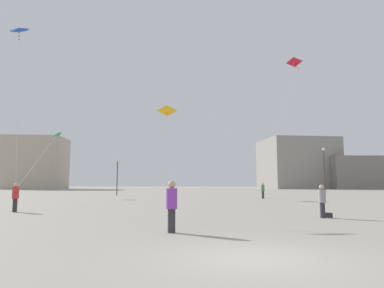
{
  "coord_description": "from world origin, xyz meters",
  "views": [
    {
      "loc": [
        -1.94,
        -8.0,
        1.71
      ],
      "look_at": [
        0.0,
        21.43,
        4.98
      ],
      "focal_mm": 32.58,
      "sensor_mm": 36.0,
      "label": 1
    }
  ],
  "objects_px": {
    "lamppost_east": "(324,165)",
    "kite_amber_delta": "(168,112)",
    "building_centre_hall": "(297,164)",
    "kite_cobalt_diamond": "(19,30)",
    "person_in_purple": "(172,204)",
    "building_left_hall": "(37,163)",
    "person_in_grey": "(322,200)",
    "person_in_green": "(263,190)",
    "person_in_red": "(15,196)",
    "building_right_hall": "(367,173)",
    "kite_emerald_diamond": "(57,135)",
    "kite_crimson_delta": "(293,67)",
    "lamppost_west": "(117,171)",
    "handbag_beside_flyer": "(329,215)"
  },
  "relations": [
    {
      "from": "lamppost_east",
      "to": "kite_amber_delta",
      "type": "bearing_deg",
      "value": -171.38
    },
    {
      "from": "building_centre_hall",
      "to": "lamppost_east",
      "type": "bearing_deg",
      "value": -107.18
    },
    {
      "from": "kite_cobalt_diamond",
      "to": "kite_amber_delta",
      "type": "distance_m",
      "value": 19.92
    },
    {
      "from": "person_in_purple",
      "to": "building_left_hall",
      "type": "bearing_deg",
      "value": 61.39
    },
    {
      "from": "person_in_grey",
      "to": "person_in_green",
      "type": "height_order",
      "value": "person_in_green"
    },
    {
      "from": "person_in_red",
      "to": "kite_cobalt_diamond",
      "type": "distance_m",
      "value": 12.12
    },
    {
      "from": "person_in_green",
      "to": "building_left_hall",
      "type": "bearing_deg",
      "value": -149.69
    },
    {
      "from": "kite_cobalt_diamond",
      "to": "building_right_hall",
      "type": "xyz_separation_m",
      "value": [
        65.63,
        69.27,
        -8.15
      ]
    },
    {
      "from": "kite_amber_delta",
      "to": "person_in_red",
      "type": "bearing_deg",
      "value": -113.83
    },
    {
      "from": "kite_emerald_diamond",
      "to": "kite_crimson_delta",
      "type": "bearing_deg",
      "value": -25.12
    },
    {
      "from": "kite_emerald_diamond",
      "to": "building_left_hall",
      "type": "bearing_deg",
      "value": 112.46
    },
    {
      "from": "person_in_grey",
      "to": "lamppost_west",
      "type": "height_order",
      "value": "lamppost_west"
    },
    {
      "from": "person_in_red",
      "to": "kite_amber_delta",
      "type": "height_order",
      "value": "kite_amber_delta"
    },
    {
      "from": "person_in_purple",
      "to": "building_left_hall",
      "type": "distance_m",
      "value": 89.81
    },
    {
      "from": "kite_emerald_diamond",
      "to": "lamppost_east",
      "type": "relative_size",
      "value": 3.57
    },
    {
      "from": "kite_amber_delta",
      "to": "building_right_hall",
      "type": "distance_m",
      "value": 76.34
    },
    {
      "from": "kite_crimson_delta",
      "to": "lamppost_west",
      "type": "height_order",
      "value": "kite_crimson_delta"
    },
    {
      "from": "kite_emerald_diamond",
      "to": "building_right_hall",
      "type": "height_order",
      "value": "building_right_hall"
    },
    {
      "from": "kite_emerald_diamond",
      "to": "building_centre_hall",
      "type": "height_order",
      "value": "building_centre_hall"
    },
    {
      "from": "kite_emerald_diamond",
      "to": "lamppost_west",
      "type": "relative_size",
      "value": 4.56
    },
    {
      "from": "person_in_purple",
      "to": "building_centre_hall",
      "type": "distance_m",
      "value": 93.83
    },
    {
      "from": "person_in_green",
      "to": "handbag_beside_flyer",
      "type": "bearing_deg",
      "value": -14.22
    },
    {
      "from": "kite_emerald_diamond",
      "to": "person_in_purple",
      "type": "bearing_deg",
      "value": -65.81
    },
    {
      "from": "kite_cobalt_diamond",
      "to": "lamppost_east",
      "type": "xyz_separation_m",
      "value": [
        30.92,
        19.84,
        -8.44
      ]
    },
    {
      "from": "kite_cobalt_diamond",
      "to": "lamppost_west",
      "type": "xyz_separation_m",
      "value": [
        3.75,
        22.98,
        -9.21
      ]
    },
    {
      "from": "kite_emerald_diamond",
      "to": "kite_crimson_delta",
      "type": "distance_m",
      "value": 27.94
    },
    {
      "from": "kite_emerald_diamond",
      "to": "handbag_beside_flyer",
      "type": "height_order",
      "value": "kite_emerald_diamond"
    },
    {
      "from": "building_left_hall",
      "to": "person_in_red",
      "type": "bearing_deg",
      "value": -70.44
    },
    {
      "from": "person_in_red",
      "to": "lamppost_east",
      "type": "xyz_separation_m",
      "value": [
        29.18,
        23.03,
        3.12
      ]
    },
    {
      "from": "kite_cobalt_diamond",
      "to": "lamppost_west",
      "type": "height_order",
      "value": "kite_cobalt_diamond"
    },
    {
      "from": "lamppost_east",
      "to": "kite_cobalt_diamond",
      "type": "bearing_deg",
      "value": -147.32
    },
    {
      "from": "person_in_purple",
      "to": "kite_amber_delta",
      "type": "height_order",
      "value": "kite_amber_delta"
    },
    {
      "from": "person_in_red",
      "to": "kite_cobalt_diamond",
      "type": "xyz_separation_m",
      "value": [
        -1.73,
        3.2,
        11.56
      ]
    },
    {
      "from": "person_in_red",
      "to": "building_centre_hall",
      "type": "bearing_deg",
      "value": -96.48
    },
    {
      "from": "lamppost_east",
      "to": "lamppost_west",
      "type": "xyz_separation_m",
      "value": [
        -27.16,
        3.15,
        -0.77
      ]
    },
    {
      "from": "kite_emerald_diamond",
      "to": "kite_cobalt_diamond",
      "type": "bearing_deg",
      "value": -81.33
    },
    {
      "from": "person_in_purple",
      "to": "kite_amber_delta",
      "type": "distance_m",
      "value": 30.34
    },
    {
      "from": "kite_amber_delta",
      "to": "lamppost_east",
      "type": "xyz_separation_m",
      "value": [
        20.38,
        3.09,
        -6.12
      ]
    },
    {
      "from": "person_in_red",
      "to": "kite_cobalt_diamond",
      "type": "height_order",
      "value": "kite_cobalt_diamond"
    },
    {
      "from": "building_left_hall",
      "to": "lamppost_west",
      "type": "relative_size",
      "value": 2.88
    },
    {
      "from": "person_in_purple",
      "to": "kite_crimson_delta",
      "type": "height_order",
      "value": "kite_crimson_delta"
    },
    {
      "from": "person_in_purple",
      "to": "building_left_hall",
      "type": "height_order",
      "value": "building_left_hall"
    },
    {
      "from": "kite_cobalt_diamond",
      "to": "lamppost_east",
      "type": "height_order",
      "value": "kite_cobalt_diamond"
    },
    {
      "from": "kite_emerald_diamond",
      "to": "kite_cobalt_diamond",
      "type": "xyz_separation_m",
      "value": [
        2.74,
        -17.94,
        5.1
      ]
    },
    {
      "from": "handbag_beside_flyer",
      "to": "kite_cobalt_diamond",
      "type": "bearing_deg",
      "value": 157.84
    },
    {
      "from": "person_in_green",
      "to": "person_in_red",
      "type": "xyz_separation_m",
      "value": [
        -19.06,
        -16.01,
        -0.01
      ]
    },
    {
      "from": "building_left_hall",
      "to": "lamppost_east",
      "type": "relative_size",
      "value": 2.25
    },
    {
      "from": "person_in_red",
      "to": "handbag_beside_flyer",
      "type": "relative_size",
      "value": 5.31
    },
    {
      "from": "kite_crimson_delta",
      "to": "building_centre_hall",
      "type": "xyz_separation_m",
      "value": [
        25.48,
        67.64,
        -5.33
      ]
    },
    {
      "from": "person_in_grey",
      "to": "building_centre_hall",
      "type": "relative_size",
      "value": 0.08
    }
  ]
}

